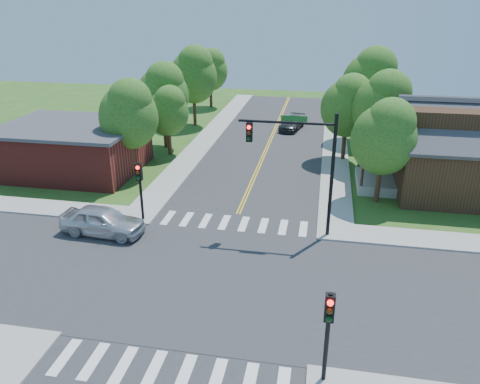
% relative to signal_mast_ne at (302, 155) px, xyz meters
% --- Properties ---
extents(ground, '(100.00, 100.00, 0.00)m').
position_rel_signal_mast_ne_xyz_m(ground, '(-3.91, -5.59, -4.85)').
color(ground, '#2C571B').
rests_on(ground, ground).
extents(road_ns, '(10.00, 90.00, 0.04)m').
position_rel_signal_mast_ne_xyz_m(road_ns, '(-3.91, -5.59, -4.83)').
color(road_ns, '#2D2D30').
rests_on(road_ns, ground).
extents(road_ew, '(90.00, 10.00, 0.04)m').
position_rel_signal_mast_ne_xyz_m(road_ew, '(-3.91, -5.59, -4.83)').
color(road_ew, '#2D2D30').
rests_on(road_ew, ground).
extents(intersection_patch, '(10.20, 10.20, 0.06)m').
position_rel_signal_mast_ne_xyz_m(intersection_patch, '(-3.91, -5.59, -4.85)').
color(intersection_patch, '#2D2D30').
rests_on(intersection_patch, ground).
extents(sidewalk_ne, '(40.00, 40.00, 0.14)m').
position_rel_signal_mast_ne_xyz_m(sidewalk_ne, '(11.90, 10.23, -4.78)').
color(sidewalk_ne, '#9E9B93').
rests_on(sidewalk_ne, ground).
extents(sidewalk_nw, '(40.00, 40.00, 0.14)m').
position_rel_signal_mast_ne_xyz_m(sidewalk_nw, '(-19.73, 10.23, -4.78)').
color(sidewalk_nw, '#9E9B93').
rests_on(sidewalk_nw, ground).
extents(crosswalk_north, '(8.85, 2.00, 0.01)m').
position_rel_signal_mast_ne_xyz_m(crosswalk_north, '(-3.91, 0.61, -4.80)').
color(crosswalk_north, white).
rests_on(crosswalk_north, ground).
extents(crosswalk_south, '(8.85, 2.00, 0.01)m').
position_rel_signal_mast_ne_xyz_m(crosswalk_south, '(-3.91, -11.79, -4.80)').
color(crosswalk_south, white).
rests_on(crosswalk_south, ground).
extents(centerline, '(0.30, 90.00, 0.01)m').
position_rel_signal_mast_ne_xyz_m(centerline, '(-3.91, -5.59, -4.80)').
color(centerline, yellow).
rests_on(centerline, ground).
extents(signal_mast_ne, '(5.30, 0.42, 7.20)m').
position_rel_signal_mast_ne_xyz_m(signal_mast_ne, '(0.00, 0.00, 0.00)').
color(signal_mast_ne, black).
rests_on(signal_mast_ne, ground).
extents(signal_pole_se, '(0.34, 0.42, 3.80)m').
position_rel_signal_mast_ne_xyz_m(signal_pole_se, '(1.69, -11.21, -2.19)').
color(signal_pole_se, black).
rests_on(signal_pole_se, ground).
extents(signal_pole_nw, '(0.34, 0.42, 3.80)m').
position_rel_signal_mast_ne_xyz_m(signal_pole_nw, '(-9.51, -0.01, -2.19)').
color(signal_pole_nw, black).
rests_on(signal_pole_nw, ground).
extents(house_ne, '(13.05, 8.80, 7.11)m').
position_rel_signal_mast_ne_xyz_m(house_ne, '(11.19, 8.65, -1.52)').
color(house_ne, '#322111').
rests_on(house_ne, ground).
extents(building_nw, '(10.40, 8.40, 3.73)m').
position_rel_signal_mast_ne_xyz_m(building_nw, '(-18.11, 7.61, -2.97)').
color(building_nw, maroon).
rests_on(building_nw, ground).
extents(tree_e_a, '(4.17, 3.96, 7.09)m').
position_rel_signal_mast_ne_xyz_m(tree_e_a, '(4.96, 5.59, -0.21)').
color(tree_e_a, '#382314').
rests_on(tree_e_a, ground).
extents(tree_e_b, '(4.64, 4.41, 7.89)m').
position_rel_signal_mast_ne_xyz_m(tree_e_b, '(5.43, 12.29, 0.32)').
color(tree_e_b, '#382314').
rests_on(tree_e_b, ground).
extents(tree_e_c, '(5.19, 4.93, 8.82)m').
position_rel_signal_mast_ne_xyz_m(tree_e_c, '(5.02, 20.01, 0.93)').
color(tree_e_c, '#382314').
rests_on(tree_e_c, ground).
extents(tree_e_d, '(4.14, 3.93, 7.04)m').
position_rel_signal_mast_ne_xyz_m(tree_e_d, '(5.17, 29.56, -0.24)').
color(tree_e_d, '#382314').
rests_on(tree_e_d, ground).
extents(tree_w_a, '(4.39, 4.17, 7.46)m').
position_rel_signal_mast_ne_xyz_m(tree_w_a, '(-13.12, 7.48, 0.04)').
color(tree_w_a, '#382314').
rests_on(tree_w_a, ground).
extents(tree_w_b, '(4.55, 4.32, 7.74)m').
position_rel_signal_mast_ne_xyz_m(tree_w_b, '(-12.97, 14.71, 0.22)').
color(tree_w_b, '#382314').
rests_on(tree_w_b, ground).
extents(tree_w_c, '(4.90, 4.66, 8.33)m').
position_rel_signal_mast_ne_xyz_m(tree_w_c, '(-12.46, 22.80, 0.61)').
color(tree_w_c, '#382314').
rests_on(tree_w_c, ground).
extents(tree_w_d, '(4.20, 3.99, 7.13)m').
position_rel_signal_mast_ne_xyz_m(tree_w_d, '(-12.88, 31.73, -0.18)').
color(tree_w_d, '#382314').
rests_on(tree_w_d, ground).
extents(tree_house, '(4.28, 4.06, 7.27)m').
position_rel_signal_mast_ne_xyz_m(tree_house, '(2.88, 13.93, -0.09)').
color(tree_house, '#382314').
rests_on(tree_house, ground).
extents(tree_bldg, '(3.56, 3.38, 6.05)m').
position_rel_signal_mast_ne_xyz_m(tree_bldg, '(-11.97, 12.85, -0.89)').
color(tree_bldg, '#382314').
rests_on(tree_bldg, ground).
extents(car_silver, '(2.62, 5.16, 1.67)m').
position_rel_signal_mast_ne_xyz_m(car_silver, '(-11.11, -2.09, -4.02)').
color(car_silver, silver).
rests_on(car_silver, ground).
extents(car_dgrey, '(3.65, 5.23, 1.30)m').
position_rel_signal_mast_ne_xyz_m(car_dgrey, '(-2.21, 22.87, -4.20)').
color(car_dgrey, '#2A2D2F').
rests_on(car_dgrey, ground).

